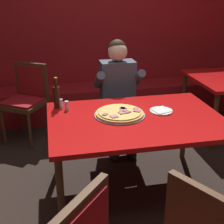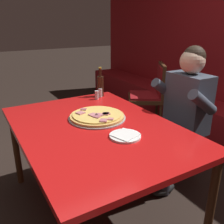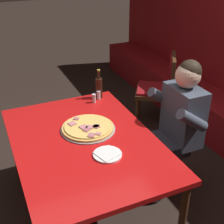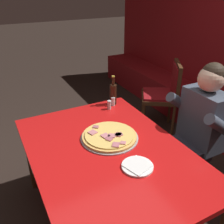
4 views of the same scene
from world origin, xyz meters
TOP-DOWN VIEW (x-y plane):
  - ground_plane at (0.00, 0.00)m, footprint 24.00×24.00m
  - booth_wall_panel at (0.00, 2.18)m, footprint 6.80×0.16m
  - booth_bench at (0.00, 1.86)m, footprint 6.46×0.48m
  - main_dining_table at (0.00, 0.00)m, footprint 1.52×1.07m
  - pizza at (-0.13, 0.08)m, footprint 0.45×0.45m
  - plate_white_paper at (0.26, 0.09)m, footprint 0.21×0.21m
  - beer_bottle at (-0.66, 0.39)m, footprint 0.07×0.07m
  - shaker_oregano at (-0.63, 0.37)m, footprint 0.04×0.04m
  - shaker_black_pepper at (-0.58, 0.30)m, footprint 0.04×0.04m
  - diner_seated_blue_shirt at (0.03, 0.81)m, footprint 0.53×0.53m
  - dining_chair_near_left at (-1.00, 1.33)m, footprint 0.61×0.61m

SIDE VIEW (x-z plane):
  - ground_plane at x=0.00m, z-range 0.00..0.00m
  - booth_bench at x=0.00m, z-range 0.00..0.46m
  - dining_chair_near_left at x=-1.00m, z-range 0.09..1.04m
  - main_dining_table at x=0.00m, z-range 0.31..1.05m
  - diner_seated_blue_shirt at x=0.03m, z-range 0.07..1.34m
  - plate_white_paper at x=0.26m, z-range 0.74..0.76m
  - pizza at x=-0.13m, z-range 0.74..0.79m
  - shaker_oregano at x=-0.63m, z-range 0.74..0.83m
  - shaker_black_pepper at x=-0.58m, z-range 0.74..0.83m
  - beer_bottle at x=-0.66m, z-range 0.71..1.00m
  - booth_wall_panel at x=0.00m, z-range 0.00..1.90m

